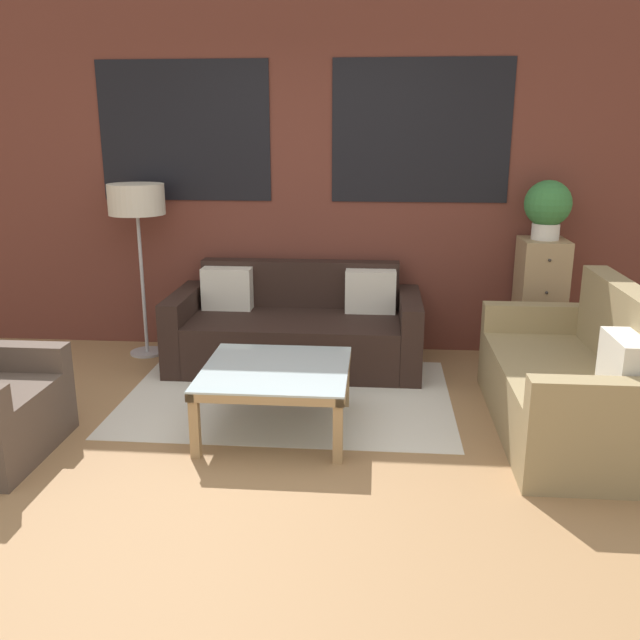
{
  "coord_description": "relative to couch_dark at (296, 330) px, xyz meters",
  "views": [
    {
      "loc": [
        0.63,
        -3.17,
        1.82
      ],
      "look_at": [
        0.25,
        1.3,
        0.55
      ],
      "focal_mm": 38.0,
      "sensor_mm": 36.0,
      "label": 1
    }
  ],
  "objects": [
    {
      "name": "ground_plane",
      "position": [
        -0.0,
        -1.95,
        -0.28
      ],
      "size": [
        16.0,
        16.0,
        0.0
      ],
      "primitive_type": "plane",
      "color": "#9E754C"
    },
    {
      "name": "wall_back_brick",
      "position": [
        -0.0,
        0.49,
        1.13
      ],
      "size": [
        8.4,
        0.09,
        2.8
      ],
      "color": "brown",
      "rests_on": "ground_plane"
    },
    {
      "name": "rug",
      "position": [
        0.02,
        -0.7,
        -0.28
      ],
      "size": [
        2.27,
        1.61,
        0.0
      ],
      "color": "silver",
      "rests_on": "ground_plane"
    },
    {
      "name": "couch_dark",
      "position": [
        0.0,
        0.0,
        0.0
      ],
      "size": [
        1.94,
        0.88,
        0.78
      ],
      "color": "black",
      "rests_on": "ground_plane"
    },
    {
      "name": "settee_vintage",
      "position": [
        1.85,
        -1.12,
        0.03
      ],
      "size": [
        0.8,
        1.66,
        0.92
      ],
      "color": "#99845B",
      "rests_on": "ground_plane"
    },
    {
      "name": "coffee_table",
      "position": [
        0.02,
        -1.25,
        0.07
      ],
      "size": [
        0.89,
        0.89,
        0.41
      ],
      "color": "silver",
      "rests_on": "ground_plane"
    },
    {
      "name": "floor_lamp",
      "position": [
        -1.28,
        0.14,
        0.95
      ],
      "size": [
        0.44,
        0.44,
        1.41
      ],
      "color": "#B2B2B7",
      "rests_on": "ground_plane"
    },
    {
      "name": "drawer_cabinet",
      "position": [
        1.91,
        0.21,
        0.22
      ],
      "size": [
        0.35,
        0.42,
        1.0
      ],
      "color": "tan",
      "rests_on": "ground_plane"
    },
    {
      "name": "potted_plant",
      "position": [
        1.91,
        0.21,
        0.97
      ],
      "size": [
        0.35,
        0.35,
        0.45
      ],
      "color": "silver",
      "rests_on": "drawer_cabinet"
    }
  ]
}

